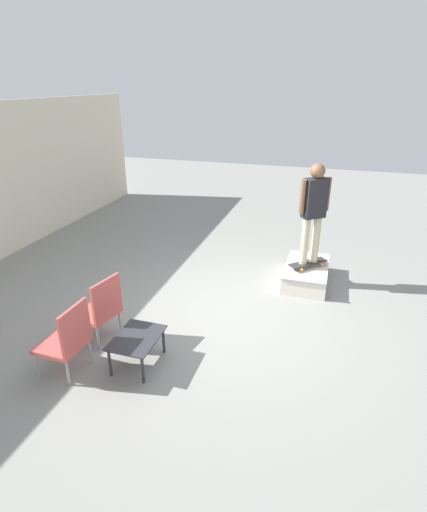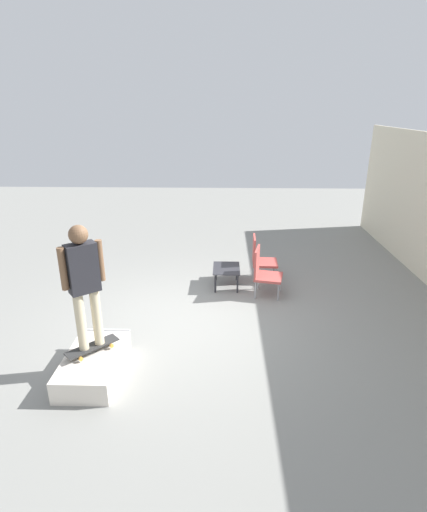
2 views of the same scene
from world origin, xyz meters
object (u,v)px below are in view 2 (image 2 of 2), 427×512
Objects in this scene: skateboard_on_ramp at (92,347)px; person_skater at (84,278)px; patio_chair_left at (260,257)px; patio_chair_right at (263,271)px; skate_ramp_box at (94,364)px; coffee_table at (226,270)px.

person_skater reaches higher than skateboard_on_ramp.
person_skater is 1.81× the size of patio_chair_left.
patio_chair_right is (-2.54, 2.58, -0.94)m from person_skater.
skate_ramp_box is 1.36× the size of patio_chair_right.
person_skater is at bearing -32.72° from coffee_table.
skateboard_on_ramp is at bearing 143.57° from patio_chair_left.
person_skater is 2.42× the size of coffee_table.
skateboard_on_ramp is 0.93× the size of coffee_table.
patio_chair_right is at bearing 63.61° from coffee_table.
skate_ramp_box is at bearing 147.32° from patio_chair_right.
skate_ramp_box is at bearing 65.79° from person_skater.
skate_ramp_box is 3.67m from patio_chair_right.
person_skater is 3.74m from patio_chair_right.
person_skater reaches higher than patio_chair_left.
coffee_table is at bearing -161.04° from person_skater.
coffee_table is (-2.96, 1.84, 0.19)m from skate_ramp_box.
patio_chair_right is at bearing -179.73° from skateboard_on_ramp.
patio_chair_left is (-3.34, 2.56, 0.34)m from skate_ramp_box.
person_skater reaches higher than coffee_table.
skateboard_on_ramp is 0.70× the size of patio_chair_right.
coffee_table reaches higher than skate_ramp_box.
coffee_table is (-2.89, 1.86, -0.05)m from skateboard_on_ramp.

